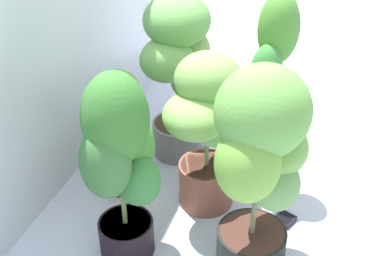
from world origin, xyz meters
TOP-DOWN VIEW (x-y plane):
  - ground_plane at (0.00, 0.00)m, footprint 8.00×8.00m
  - potted_plant_back_right at (0.37, 0.41)m, footprint 0.48×0.44m
  - potted_plant_back_center at (0.02, 0.56)m, footprint 0.32×0.28m
  - potted_plant_front_left at (-0.26, -0.12)m, footprint 0.52×0.43m
  - potted_plant_center at (0.02, 0.16)m, footprint 0.49×0.39m
  - potted_plant_front_right at (0.28, -0.06)m, footprint 0.31×0.24m
  - potted_plant_back_left at (-0.36, 0.38)m, footprint 0.39×0.31m
  - hygrometer_box at (-0.00, -0.21)m, footprint 0.10×0.10m
  - floor_fan at (0.61, 0.20)m, footprint 0.28×0.28m

SIDE VIEW (x-z plane):
  - ground_plane at x=0.00m, z-range 0.00..0.00m
  - hygrometer_box at x=0.00m, z-range 0.00..0.03m
  - floor_fan at x=0.61m, z-range 0.06..0.42m
  - potted_plant_back_center at x=0.02m, z-range 0.03..0.65m
  - potted_plant_center at x=0.02m, z-range 0.06..0.81m
  - potted_plant_back_left at x=-0.36m, z-range 0.06..0.88m
  - potted_plant_back_right at x=0.37m, z-range 0.08..0.94m
  - potted_plant_front_right at x=0.28m, z-range 0.04..0.98m
  - potted_plant_front_left at x=-0.26m, z-range 0.08..0.96m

